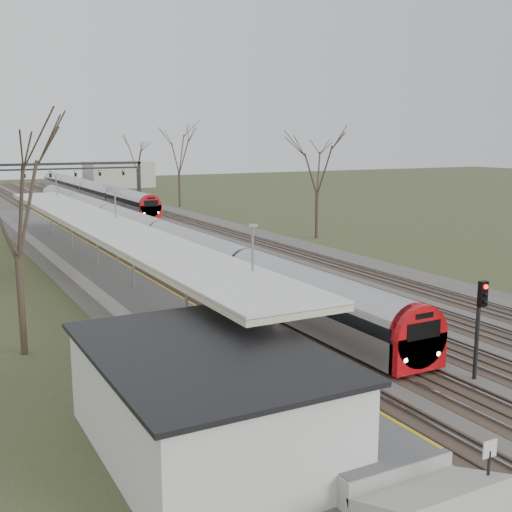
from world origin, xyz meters
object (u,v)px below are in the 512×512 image
(train_far, at_px, (88,190))
(signal_post, at_px, (480,315))
(passenger, at_px, (207,307))
(train_near, at_px, (134,228))

(train_far, relative_size, signal_post, 14.69)
(passenger, bearing_deg, train_far, -7.69)
(train_near, height_order, passenger, train_near)
(passenger, bearing_deg, train_near, -9.23)
(train_far, bearing_deg, train_near, -98.76)
(passenger, distance_m, signal_post, 11.70)
(signal_post, bearing_deg, passenger, 131.41)
(train_near, xyz_separation_m, signal_post, (1.75, -38.58, 1.25))
(passenger, height_order, signal_post, signal_post)
(train_near, relative_size, signal_post, 18.34)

